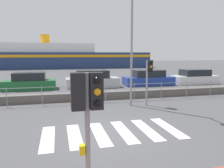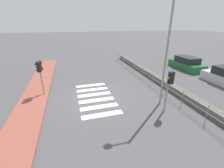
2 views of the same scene
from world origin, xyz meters
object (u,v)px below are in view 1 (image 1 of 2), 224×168
object	(u,v)px
parked_car_blue	(148,79)
ferry_boat	(62,58)
parked_car_silver	(92,80)
traffic_light_far	(149,72)
streetlamp	(133,26)
parked_car_green	(30,82)
traffic_light_near	(87,103)
parked_car_white	(195,77)

from	to	relation	value
parked_car_blue	ferry_boat	bearing A→B (deg)	104.27
parked_car_silver	traffic_light_far	bearing A→B (deg)	-75.53
ferry_boat	streetlamp	bearing A→B (deg)	-85.30
traffic_light_far	streetlamp	distance (m)	2.59
ferry_boat	parked_car_silver	bearing A→B (deg)	-86.11
parked_car_blue	streetlamp	bearing A→B (deg)	-119.15
streetlamp	parked_car_green	size ratio (longest dim) A/B	1.71
parked_car_green	parked_car_blue	world-z (taller)	parked_car_blue
traffic_light_near	parked_car_blue	world-z (taller)	traffic_light_near
traffic_light_far	parked_car_green	distance (m)	10.38
traffic_light_far	parked_car_silver	world-z (taller)	traffic_light_far
parked_car_green	parked_car_white	size ratio (longest dim) A/B	0.93
ferry_boat	parked_car_white	size ratio (longest dim) A/B	7.74
parked_car_blue	traffic_light_near	bearing A→B (deg)	-117.38
streetlamp	parked_car_silver	bearing A→B (deg)	97.67
traffic_light_near	parked_car_blue	distance (m)	16.50
parked_car_green	parked_car_blue	size ratio (longest dim) A/B	0.89
streetlamp	parked_car_blue	bearing A→B (deg)	60.85
parked_car_green	parked_car_silver	world-z (taller)	parked_car_silver
streetlamp	ferry_boat	distance (m)	35.50
parked_car_white	ferry_boat	bearing A→B (deg)	113.20
ferry_boat	traffic_light_far	bearing A→B (deg)	-83.81
parked_car_green	parked_car_blue	xyz separation A→B (m)	(10.29, 0.00, 0.01)
traffic_light_near	parked_car_white	size ratio (longest dim) A/B	0.57
traffic_light_near	traffic_light_far	distance (m)	8.30
parked_car_white	parked_car_silver	bearing A→B (deg)	180.00
traffic_light_far	parked_car_silver	bearing A→B (deg)	104.47
traffic_light_near	traffic_light_far	xyz separation A→B (m)	(4.32, 7.09, -0.11)
traffic_light_near	ferry_boat	distance (m)	42.44
traffic_light_near	parked_car_silver	world-z (taller)	traffic_light_near
ferry_boat	parked_car_white	xyz separation A→B (m)	(11.93, -27.83, -1.51)
streetlamp	parked_car_silver	size ratio (longest dim) A/B	1.55
traffic_light_far	ferry_boat	xyz separation A→B (m)	(-3.83, 35.34, 0.25)
traffic_light_far	parked_car_white	size ratio (longest dim) A/B	0.57
ferry_boat	parked_car_white	distance (m)	30.32
ferry_boat	parked_car_green	distance (m)	28.06
traffic_light_near	streetlamp	size ratio (longest dim) A/B	0.36
streetlamp	parked_car_green	distance (m)	10.34
traffic_light_near	parked_car_green	distance (m)	14.92
traffic_light_far	parked_car_white	xyz separation A→B (m)	(8.10, 7.51, -1.26)
traffic_light_near	traffic_light_far	bearing A→B (deg)	58.65
parked_car_green	parked_car_white	xyz separation A→B (m)	(15.15, -0.00, -0.00)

